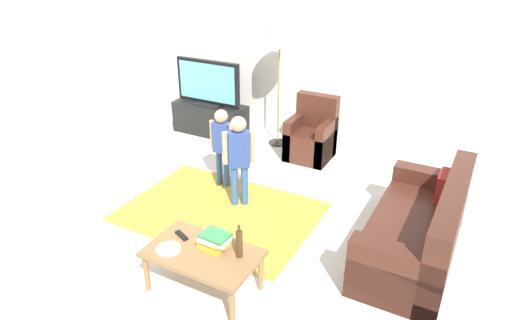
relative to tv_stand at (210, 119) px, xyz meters
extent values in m
plane|color=beige|center=(1.76, -2.30, -0.24)|extent=(7.80, 7.80, 0.00)
cube|color=silver|center=(1.76, 0.70, 1.11)|extent=(6.00, 0.12, 2.70)
cube|color=silver|center=(-1.24, -2.30, 1.11)|extent=(0.12, 6.00, 2.70)
cube|color=#B28C33|center=(1.41, -1.95, -0.24)|extent=(2.20, 1.60, 0.01)
cube|color=black|center=(0.00, 0.00, 0.01)|extent=(1.20, 0.44, 0.50)
cube|color=black|center=(0.00, -0.05, -0.14)|extent=(1.10, 0.32, 0.03)
cube|color=black|center=(0.00, -0.02, 0.27)|extent=(0.44, 0.28, 0.03)
cube|color=black|center=(0.00, -0.02, 0.63)|extent=(1.10, 0.07, 0.68)
cube|color=#59B2D8|center=(0.00, -0.06, 0.63)|extent=(1.00, 0.01, 0.58)
cube|color=#472319|center=(3.54, -1.71, -0.03)|extent=(0.80, 1.80, 0.42)
cube|color=#472319|center=(3.84, -1.71, 0.19)|extent=(0.20, 1.80, 0.86)
cube|color=#472319|center=(3.54, -2.51, 0.06)|extent=(0.80, 0.20, 0.60)
cube|color=#472319|center=(3.54, -0.91, 0.06)|extent=(0.80, 0.20, 0.60)
cube|color=#B22823|center=(3.69, -1.16, 0.32)|extent=(0.10, 0.32, 0.32)
cube|color=#472319|center=(1.77, -0.10, -0.03)|extent=(0.60, 0.60, 0.42)
cube|color=#472319|center=(1.77, 0.12, 0.21)|extent=(0.60, 0.16, 0.90)
cube|color=#472319|center=(1.53, -0.10, 0.06)|extent=(0.12, 0.60, 0.60)
cube|color=#472319|center=(2.01, -0.10, 0.06)|extent=(0.12, 0.60, 0.60)
cylinder|color=#262626|center=(1.13, 0.15, -0.23)|extent=(0.28, 0.28, 0.02)
cylinder|color=#99844C|center=(1.13, 0.15, 0.52)|extent=(0.03, 0.03, 1.50)
cylinder|color=silver|center=(1.13, 0.15, 1.40)|extent=(0.36, 0.36, 0.28)
cylinder|color=#33598C|center=(1.04, -1.36, -0.01)|extent=(0.08, 0.08, 0.46)
cylinder|color=#33598C|center=(1.15, -1.36, -0.01)|extent=(0.08, 0.08, 0.46)
cube|color=#2D478C|center=(1.09, -1.36, 0.42)|extent=(0.22, 0.12, 0.40)
sphere|color=tan|center=(1.09, -1.36, 0.70)|extent=(0.17, 0.17, 0.17)
cylinder|color=tan|center=(0.95, -1.36, 0.44)|extent=(0.06, 0.06, 0.36)
cylinder|color=tan|center=(1.24, -1.36, 0.44)|extent=(0.06, 0.06, 0.36)
cylinder|color=#33598C|center=(1.47, -1.71, 0.01)|extent=(0.08, 0.08, 0.51)
cylinder|color=#33598C|center=(1.58, -1.65, 0.01)|extent=(0.08, 0.08, 0.51)
cube|color=#2D478C|center=(1.53, -1.68, 0.48)|extent=(0.27, 0.24, 0.43)
sphere|color=tan|center=(1.53, -1.68, 0.79)|extent=(0.18, 0.18, 0.18)
cylinder|color=tan|center=(1.40, -1.77, 0.50)|extent=(0.07, 0.07, 0.39)
cylinder|color=tan|center=(1.65, -1.59, 0.50)|extent=(0.07, 0.07, 0.39)
cube|color=olive|center=(1.99, -3.12, 0.16)|extent=(1.00, 0.60, 0.04)
cylinder|color=olive|center=(1.54, -3.37, -0.05)|extent=(0.05, 0.05, 0.38)
cylinder|color=olive|center=(2.44, -3.37, -0.05)|extent=(0.05, 0.05, 0.38)
cylinder|color=olive|center=(1.54, -2.87, -0.05)|extent=(0.05, 0.05, 0.38)
cylinder|color=olive|center=(2.44, -2.87, -0.05)|extent=(0.05, 0.05, 0.38)
cube|color=yellow|center=(2.04, -3.01, 0.20)|extent=(0.24, 0.24, 0.04)
cube|color=orange|center=(2.03, -3.01, 0.23)|extent=(0.25, 0.21, 0.03)
cube|color=white|center=(2.06, -3.01, 0.26)|extent=(0.28, 0.20, 0.03)
cube|color=#388C4C|center=(2.05, -3.00, 0.29)|extent=(0.26, 0.21, 0.03)
cylinder|color=#4C3319|center=(2.31, -3.02, 0.31)|extent=(0.06, 0.06, 0.26)
cylinder|color=#4C3319|center=(2.31, -3.02, 0.47)|extent=(0.02, 0.02, 0.06)
cube|color=black|center=(1.69, -3.02, 0.19)|extent=(0.18, 0.11, 0.02)
cylinder|color=white|center=(1.71, -3.24, 0.18)|extent=(0.22, 0.22, 0.02)
cube|color=silver|center=(1.73, -3.24, 0.19)|extent=(0.13, 0.09, 0.01)
camera|label=1|loc=(3.99, -5.81, 2.69)|focal=32.58mm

